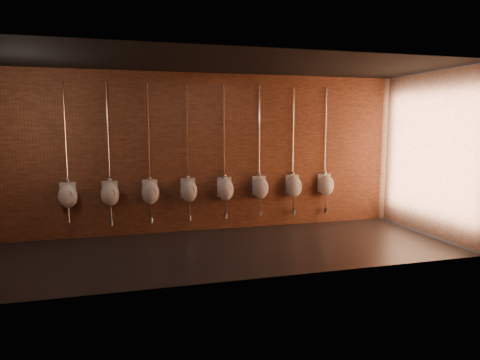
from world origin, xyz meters
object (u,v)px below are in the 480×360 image
object	(u,v)px
urinal_0	(68,195)
urinal_2	(150,192)
urinal_3	(189,190)
urinal_5	(260,187)
urinal_1	(110,193)
urinal_7	(326,185)
urinal_6	(294,186)
urinal_4	(225,189)

from	to	relation	value
urinal_0	urinal_2	xyz separation A→B (m)	(1.52, 0.00, 0.00)
urinal_3	urinal_5	world-z (taller)	same
urinal_1	urinal_5	size ratio (longest dim) A/B	1.00
urinal_2	urinal_7	bearing A→B (deg)	0.00
urinal_0	urinal_1	world-z (taller)	same
urinal_3	urinal_7	size ratio (longest dim) A/B	1.00
urinal_6	urinal_7	bearing A→B (deg)	0.00
urinal_4	urinal_6	distance (m)	1.52
urinal_4	urinal_7	world-z (taller)	same
urinal_7	urinal_5	bearing A→B (deg)	180.00
urinal_4	urinal_5	world-z (taller)	same
urinal_0	urinal_3	distance (m)	2.27
urinal_0	urinal_3	xyz separation A→B (m)	(2.27, 0.00, 0.00)
urinal_2	urinal_7	xyz separation A→B (m)	(3.79, 0.00, 0.00)
urinal_2	urinal_6	world-z (taller)	same
urinal_0	urinal_4	bearing A→B (deg)	0.00
urinal_0	urinal_5	xyz separation A→B (m)	(3.79, 0.00, 0.00)
urinal_3	urinal_6	xyz separation A→B (m)	(2.27, 0.00, 0.00)
urinal_4	urinal_7	bearing A→B (deg)	0.00
urinal_3	urinal_5	size ratio (longest dim) A/B	1.00
urinal_3	urinal_1	bearing A→B (deg)	180.00
urinal_1	urinal_7	bearing A→B (deg)	0.00
urinal_2	urinal_5	bearing A→B (deg)	0.00
urinal_2	urinal_7	distance (m)	3.79
urinal_2	urinal_5	distance (m)	2.27
urinal_1	urinal_4	world-z (taller)	same
urinal_3	urinal_7	xyz separation A→B (m)	(3.03, 0.00, 0.00)
urinal_7	urinal_3	bearing A→B (deg)	180.00
urinal_1	urinal_7	xyz separation A→B (m)	(4.55, 0.00, 0.00)
urinal_2	urinal_5	size ratio (longest dim) A/B	1.00
urinal_1	urinal_4	distance (m)	2.27
urinal_7	urinal_2	bearing A→B (deg)	180.00
urinal_0	urinal_4	world-z (taller)	same
urinal_0	urinal_2	bearing A→B (deg)	0.00
urinal_7	urinal_0	bearing A→B (deg)	180.00
urinal_1	urinal_3	size ratio (longest dim) A/B	1.00
urinal_1	urinal_7	world-z (taller)	same
urinal_3	urinal_5	distance (m)	1.52
urinal_0	urinal_6	xyz separation A→B (m)	(4.55, 0.00, 0.00)
urinal_1	urinal_3	xyz separation A→B (m)	(1.52, 0.00, 0.00)
urinal_1	urinal_3	bearing A→B (deg)	0.00
urinal_4	urinal_6	bearing A→B (deg)	0.00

